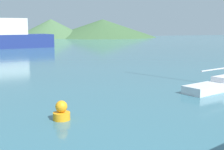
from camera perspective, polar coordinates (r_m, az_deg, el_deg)
buoy_marker at (r=14.38m, az=-9.22°, el=-6.69°), size 0.78×0.78×0.89m
hill_east at (r=118.74m, az=-11.10°, el=8.37°), size 27.17×27.17×6.83m
hill_far_east at (r=121.68m, az=-1.74°, el=8.54°), size 41.41×41.41×6.83m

